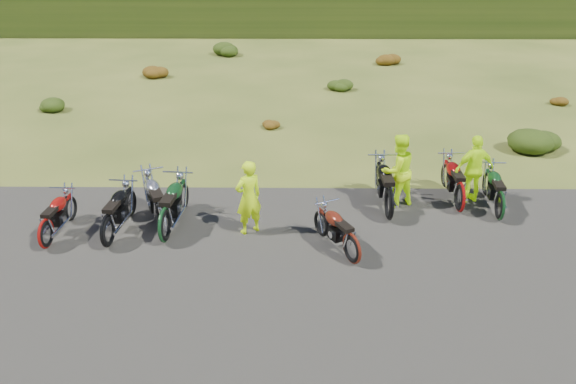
{
  "coord_description": "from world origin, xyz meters",
  "views": [
    {
      "loc": [
        0.5,
        -10.03,
        6.49
      ],
      "look_at": [
        0.37,
        1.56,
        1.05
      ],
      "focal_mm": 35.0,
      "sensor_mm": 36.0,
      "label": 1
    }
  ],
  "objects_px": {
    "motorcycle_3": "(164,235)",
    "motorcycle_0": "(110,246)",
    "motorcycle_7": "(497,220)",
    "person_middle": "(249,199)"
  },
  "relations": [
    {
      "from": "motorcycle_3",
      "to": "motorcycle_0",
      "type": "bearing_deg",
      "value": 92.79
    },
    {
      "from": "motorcycle_7",
      "to": "motorcycle_3",
      "type": "bearing_deg",
      "value": 100.31
    },
    {
      "from": "motorcycle_0",
      "to": "motorcycle_3",
      "type": "relative_size",
      "value": 0.94
    },
    {
      "from": "person_middle",
      "to": "motorcycle_7",
      "type": "bearing_deg",
      "value": 153.49
    },
    {
      "from": "motorcycle_0",
      "to": "motorcycle_7",
      "type": "height_order",
      "value": "motorcycle_0"
    },
    {
      "from": "person_middle",
      "to": "motorcycle_0",
      "type": "bearing_deg",
      "value": -20.9
    },
    {
      "from": "motorcycle_0",
      "to": "motorcycle_7",
      "type": "bearing_deg",
      "value": -76.72
    },
    {
      "from": "motorcycle_0",
      "to": "motorcycle_7",
      "type": "distance_m",
      "value": 9.27
    },
    {
      "from": "motorcycle_3",
      "to": "motorcycle_7",
      "type": "bearing_deg",
      "value": -108.22
    },
    {
      "from": "motorcycle_3",
      "to": "motorcycle_7",
      "type": "height_order",
      "value": "motorcycle_3"
    }
  ]
}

